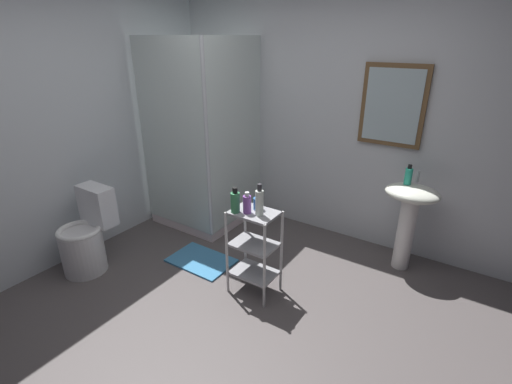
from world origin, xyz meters
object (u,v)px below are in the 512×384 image
at_px(shower_stall, 206,184).
at_px(hand_soap_bottle, 408,176).
at_px(body_wash_bottle_green, 235,202).
at_px(lotion_bottle_white, 259,202).
at_px(bath_mat, 201,260).
at_px(conditioner_bottle_purple, 247,204).
at_px(rinse_cup, 258,204).
at_px(toilet, 86,238).
at_px(storage_cart, 254,246).
at_px(pedestal_sink, 409,210).

bearing_deg(shower_stall, hand_soap_bottle, 8.72).
distance_m(body_wash_bottle_green, lotion_bottle_white, 0.19).
distance_m(body_wash_bottle_green, bath_mat, 1.00).
relative_size(lotion_bottle_white, conditioner_bottle_purple, 1.48).
relative_size(hand_soap_bottle, lotion_bottle_white, 0.69).
bearing_deg(body_wash_bottle_green, bath_mat, 163.80).
relative_size(conditioner_bottle_purple, rinse_cup, 1.79).
bearing_deg(lotion_bottle_white, toilet, -160.52).
height_order(conditioner_bottle_purple, rinse_cup, conditioner_bottle_purple).
distance_m(hand_soap_bottle, body_wash_bottle_green, 1.52).
bearing_deg(storage_cart, pedestal_sink, 48.21).
relative_size(storage_cart, hand_soap_bottle, 4.19).
height_order(storage_cart, hand_soap_bottle, hand_soap_bottle).
xyz_separation_m(shower_stall, storage_cart, (1.15, -0.76, -0.03)).
height_order(shower_stall, rinse_cup, shower_stall).
relative_size(pedestal_sink, rinse_cup, 8.46).
bearing_deg(lotion_bottle_white, storage_cart, 159.91).
xyz_separation_m(shower_stall, lotion_bottle_white, (1.21, -0.78, 0.39)).
distance_m(pedestal_sink, storage_cart, 1.42).
distance_m(pedestal_sink, conditioner_bottle_purple, 1.48).
xyz_separation_m(hand_soap_bottle, body_wash_bottle_green, (-1.00, -1.15, -0.06)).
xyz_separation_m(hand_soap_bottle, lotion_bottle_white, (-0.82, -1.09, -0.04)).
distance_m(hand_soap_bottle, lotion_bottle_white, 1.36).
bearing_deg(body_wash_bottle_green, rinse_cup, 49.17).
xyz_separation_m(toilet, body_wash_bottle_green, (1.33, 0.48, 0.51)).
xyz_separation_m(shower_stall, body_wash_bottle_green, (1.03, -0.83, 0.36)).
distance_m(body_wash_bottle_green, rinse_cup, 0.18).
distance_m(conditioner_bottle_purple, bath_mat, 1.03).
relative_size(pedestal_sink, bath_mat, 1.35).
relative_size(pedestal_sink, toilet, 1.07).
bearing_deg(lotion_bottle_white, pedestal_sink, 50.82).
distance_m(conditioner_bottle_purple, rinse_cup, 0.11).
relative_size(pedestal_sink, storage_cart, 1.09).
relative_size(lotion_bottle_white, rinse_cup, 2.65).
height_order(lotion_bottle_white, rinse_cup, lotion_bottle_white).
xyz_separation_m(pedestal_sink, bath_mat, (-1.60, -0.97, -0.57)).
bearing_deg(storage_cart, shower_stall, 146.73).
distance_m(shower_stall, bath_mat, 0.95).
relative_size(shower_stall, conditioner_bottle_purple, 11.67).
height_order(toilet, rinse_cup, rinse_cup).
relative_size(pedestal_sink, body_wash_bottle_green, 3.98).
distance_m(toilet, storage_cart, 1.56).
bearing_deg(hand_soap_bottle, shower_stall, -171.28).
relative_size(pedestal_sink, lotion_bottle_white, 3.19).
xyz_separation_m(shower_stall, hand_soap_bottle, (2.03, 0.31, 0.42)).
relative_size(shower_stall, storage_cart, 2.70).
distance_m(pedestal_sink, rinse_cup, 1.38).
bearing_deg(bath_mat, rinse_cup, -1.88).
bearing_deg(toilet, bath_mat, 39.14).
height_order(pedestal_sink, lotion_bottle_white, lotion_bottle_white).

